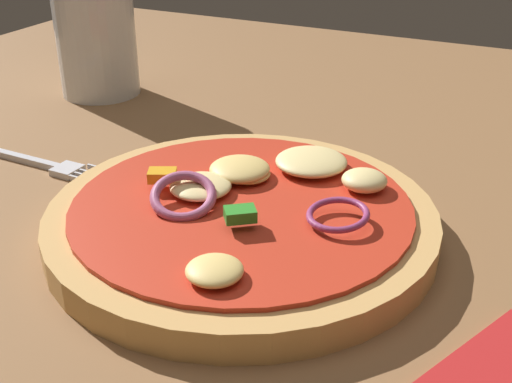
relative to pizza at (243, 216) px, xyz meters
name	(u,v)px	position (x,y,z in m)	size (l,w,h in m)	color
dining_table	(350,256)	(0.06, 0.03, -0.03)	(1.13, 0.98, 0.04)	brown
pizza	(243,216)	(0.00, 0.00, 0.00)	(0.23, 0.23, 0.04)	tan
fork	(32,161)	(-0.19, 0.02, -0.01)	(0.18, 0.02, 0.01)	silver
beer_glass	(96,35)	(-0.24, 0.18, 0.05)	(0.07, 0.07, 0.13)	silver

